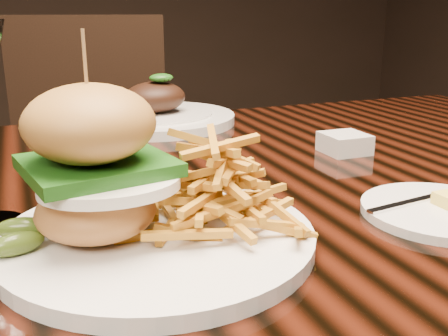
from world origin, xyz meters
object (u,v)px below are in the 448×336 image
object	(u,v)px
far_dish	(156,114)
chair_far	(93,161)
dining_table	(208,231)
burger_plate	(154,190)

from	to	relation	value
far_dish	chair_far	distance (m)	0.58
dining_table	far_dish	distance (m)	0.38
dining_table	burger_plate	distance (m)	0.25
chair_far	far_dish	bearing A→B (deg)	-75.30
burger_plate	far_dish	distance (m)	0.56
burger_plate	chair_far	xyz separation A→B (m)	(0.08, 1.07, -0.27)
far_dish	chair_far	world-z (taller)	chair_far
burger_plate	chair_far	bearing A→B (deg)	86.94
dining_table	burger_plate	bearing A→B (deg)	-123.30
dining_table	chair_far	xyz separation A→B (m)	(-0.04, 0.89, -0.13)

